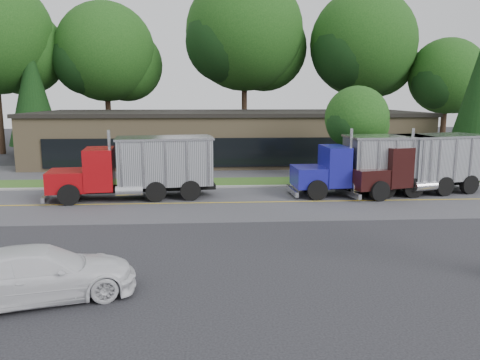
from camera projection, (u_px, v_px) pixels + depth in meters
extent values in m
plane|color=#38383E|center=(198.00, 263.00, 15.86)|extent=(140.00, 140.00, 0.00)
cube|color=slate|center=(203.00, 203.00, 24.70)|extent=(60.00, 8.00, 0.02)
cube|color=gold|center=(203.00, 203.00, 24.70)|extent=(60.00, 0.12, 0.01)
cube|color=#9E9E99|center=(204.00, 188.00, 28.83)|extent=(60.00, 0.30, 0.12)
cube|color=#355E20|center=(204.00, 183.00, 30.60)|extent=(60.00, 3.40, 0.03)
cube|color=slate|center=(205.00, 171.00, 35.51)|extent=(60.00, 7.00, 0.02)
cube|color=#8E7857|center=(228.00, 138.00, 41.18)|extent=(32.00, 12.00, 4.00)
cylinder|color=#382619|center=(0.00, 123.00, 45.53)|extent=(0.56, 0.56, 6.08)
sphere|color=#153F11|center=(22.00, 52.00, 45.82)|extent=(8.34, 8.34, 8.34)
cylinder|color=#382619|center=(109.00, 125.00, 48.18)|extent=(0.56, 0.56, 5.38)
sphere|color=#153F11|center=(105.00, 52.00, 46.90)|extent=(9.84, 9.84, 9.84)
sphere|color=#153F11|center=(127.00, 65.00, 48.43)|extent=(7.38, 7.38, 7.38)
sphere|color=black|center=(88.00, 61.00, 46.06)|extent=(6.76, 6.76, 6.76)
cylinder|color=#382619|center=(244.00, 119.00, 48.94)|extent=(0.56, 0.56, 6.48)
sphere|color=#153F11|center=(244.00, 32.00, 47.40)|extent=(11.86, 11.86, 11.86)
sphere|color=#153F11|center=(264.00, 49.00, 49.25)|extent=(8.89, 8.89, 8.89)
sphere|color=black|center=(227.00, 42.00, 46.39)|extent=(8.15, 8.15, 8.15)
cylinder|color=#382619|center=(360.00, 122.00, 48.75)|extent=(0.56, 0.56, 5.86)
sphere|color=#153F11|center=(363.00, 43.00, 47.36)|extent=(10.71, 10.71, 10.71)
sphere|color=#153F11|center=(377.00, 58.00, 49.03)|extent=(8.03, 8.03, 8.03)
sphere|color=black|center=(349.00, 53.00, 46.45)|extent=(7.36, 7.36, 7.36)
cylinder|color=#382619|center=(443.00, 132.00, 47.44)|extent=(0.56, 0.56, 4.08)
sphere|color=#153F11|center=(447.00, 76.00, 46.47)|extent=(7.46, 7.46, 7.46)
sphere|color=#153F11|center=(455.00, 86.00, 47.63)|extent=(5.60, 5.60, 5.60)
sphere|color=black|center=(438.00, 83.00, 45.83)|extent=(5.13, 5.13, 5.13)
cylinder|color=#382619|center=(37.00, 151.00, 44.26)|extent=(0.44, 0.44, 1.00)
cone|color=black|center=(33.00, 94.00, 43.32)|extent=(4.68, 4.68, 9.57)
cylinder|color=#382619|center=(474.00, 166.00, 34.69)|extent=(0.44, 0.44, 1.00)
cone|color=black|center=(480.00, 97.00, 33.81)|extent=(4.41, 4.41, 9.03)
cylinder|color=#382619|center=(355.00, 164.00, 31.01)|extent=(0.56, 0.56, 2.26)
sphere|color=#153F11|center=(357.00, 118.00, 30.47)|extent=(4.14, 4.14, 4.14)
sphere|color=#153F11|center=(365.00, 125.00, 31.12)|extent=(3.10, 3.10, 3.10)
sphere|color=black|center=(349.00, 124.00, 30.12)|extent=(2.84, 2.84, 2.84)
cube|color=black|center=(139.00, 188.00, 25.82)|extent=(8.52, 2.05, 0.28)
cube|color=#9C0B0F|center=(68.00, 181.00, 25.05)|extent=(2.29, 2.53, 1.10)
cube|color=#9C0B0F|center=(100.00, 169.00, 25.25)|extent=(1.76, 2.56, 2.20)
cube|color=black|center=(87.00, 162.00, 25.06)|extent=(0.32, 2.09, 0.90)
cube|color=silver|center=(165.00, 161.00, 25.84)|extent=(5.33, 3.11, 2.50)
cube|color=silver|center=(164.00, 138.00, 25.61)|extent=(5.50, 3.28, 0.12)
cylinder|color=black|center=(76.00, 186.00, 26.29)|extent=(1.14, 0.48, 1.10)
cylinder|color=black|center=(69.00, 195.00, 24.07)|extent=(1.14, 0.48, 1.10)
cylinder|color=black|center=(171.00, 183.00, 27.27)|extent=(1.14, 0.48, 1.10)
cylinder|color=black|center=(173.00, 191.00, 25.05)|extent=(1.14, 0.48, 1.10)
cube|color=black|center=(364.00, 185.00, 26.77)|extent=(7.41, 1.32, 0.28)
cube|color=navy|center=(309.00, 176.00, 26.34)|extent=(1.86, 2.38, 1.10)
cube|color=navy|center=(334.00, 166.00, 26.39)|extent=(1.39, 2.45, 2.20)
cube|color=black|center=(325.00, 159.00, 26.26)|extent=(0.15, 2.10, 0.90)
cube|color=silver|center=(387.00, 159.00, 26.65)|extent=(4.52, 2.69, 2.50)
cube|color=silver|center=(388.00, 137.00, 26.42)|extent=(4.67, 2.85, 0.12)
cylinder|color=black|center=(307.00, 182.00, 27.58)|extent=(1.11, 0.40, 1.10)
cylinder|color=black|center=(317.00, 190.00, 25.33)|extent=(1.11, 0.40, 1.10)
cylinder|color=black|center=(382.00, 181.00, 28.07)|extent=(1.11, 0.40, 1.10)
cylinder|color=black|center=(399.00, 188.00, 25.81)|extent=(1.11, 0.40, 1.10)
cube|color=black|center=(417.00, 184.00, 27.17)|extent=(8.14, 3.03, 0.28)
cube|color=black|center=(365.00, 178.00, 25.98)|extent=(2.47, 2.72, 1.10)
cube|color=black|center=(390.00, 166.00, 26.36)|extent=(1.98, 2.68, 2.20)
cube|color=black|center=(381.00, 159.00, 26.10)|extent=(0.59, 2.05, 0.90)
cube|color=silver|center=(439.00, 158.00, 27.35)|extent=(5.35, 3.65, 2.50)
cube|color=silver|center=(441.00, 136.00, 27.12)|extent=(5.53, 3.83, 0.12)
cylinder|color=black|center=(356.00, 183.00, 27.21)|extent=(1.15, 0.62, 1.10)
cylinder|color=black|center=(380.00, 191.00, 25.05)|extent=(1.15, 0.62, 1.10)
cylinder|color=black|center=(429.00, 179.00, 28.79)|extent=(1.15, 0.62, 1.10)
cylinder|color=black|center=(457.00, 185.00, 26.64)|extent=(1.15, 0.62, 1.10)
imported|color=white|center=(41.00, 274.00, 12.87)|extent=(5.50, 3.49, 1.48)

